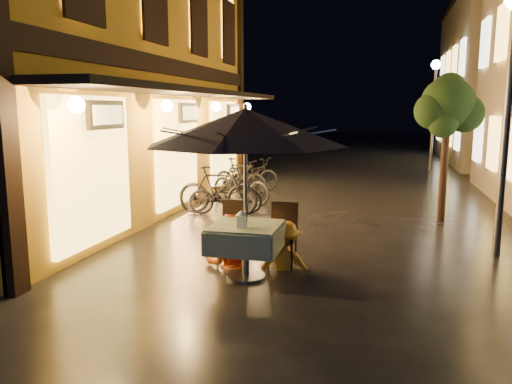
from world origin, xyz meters
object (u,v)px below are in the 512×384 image
(person_yellow, at_px, (285,222))
(streetlamp_near, at_px, (511,75))
(table_lantern, at_px, (242,218))
(patio_umbrella, at_px, (245,127))
(bicycle_0, at_px, (225,195))
(cafe_table, at_px, (246,238))
(person_orange, at_px, (229,215))

(person_yellow, bearing_deg, streetlamp_near, -166.75)
(streetlamp_near, bearing_deg, table_lantern, -148.98)
(patio_umbrella, bearing_deg, streetlamp_near, 28.55)
(table_lantern, relative_size, person_yellow, 0.18)
(patio_umbrella, height_order, person_yellow, patio_umbrella)
(streetlamp_near, distance_m, person_yellow, 4.20)
(streetlamp_near, relative_size, bicycle_0, 2.50)
(cafe_table, distance_m, table_lantern, 0.39)
(patio_umbrella, bearing_deg, person_orange, 128.22)
(person_orange, height_order, person_yellow, person_orange)
(table_lantern, distance_m, person_yellow, 0.93)
(streetlamp_near, distance_m, cafe_table, 4.83)
(person_orange, distance_m, bicycle_0, 3.79)
(patio_umbrella, relative_size, person_orange, 1.80)
(cafe_table, relative_size, patio_umbrella, 0.35)
(person_yellow, bearing_deg, patio_umbrella, 41.32)
(streetlamp_near, bearing_deg, patio_umbrella, -151.45)
(cafe_table, bearing_deg, bicycle_0, 111.33)
(table_lantern, bearing_deg, patio_umbrella, 90.00)
(person_orange, bearing_deg, bicycle_0, -87.38)
(streetlamp_near, distance_m, person_orange, 4.89)
(person_yellow, relative_size, bicycle_0, 0.84)
(streetlamp_near, height_order, patio_umbrella, streetlamp_near)
(streetlamp_near, height_order, bicycle_0, streetlamp_near)
(person_orange, bearing_deg, person_yellow, 167.34)
(table_lantern, distance_m, person_orange, 0.86)
(person_orange, bearing_deg, table_lantern, 103.57)
(streetlamp_near, xyz_separation_m, patio_umbrella, (-3.72, -2.02, -0.77))
(table_lantern, distance_m, bicycle_0, 4.64)
(patio_umbrella, xyz_separation_m, person_yellow, (0.45, 0.58, -1.44))
(cafe_table, height_order, person_orange, person_orange)
(streetlamp_near, relative_size, person_orange, 2.71)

